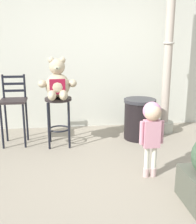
# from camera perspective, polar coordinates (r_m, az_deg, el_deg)

# --- Properties ---
(ground_plane) EXTENTS (24.00, 24.00, 0.00)m
(ground_plane) POSITION_cam_1_polar(r_m,az_deg,el_deg) (3.36, 3.25, -13.82)
(ground_plane) COLOR gray
(building_wall) EXTENTS (6.46, 0.30, 3.33)m
(building_wall) POSITION_cam_1_polar(r_m,az_deg,el_deg) (5.25, -1.12, 15.32)
(building_wall) COLOR beige
(building_wall) RESTS_ON ground_plane
(bar_stool_with_teddy) EXTENTS (0.40, 0.40, 0.75)m
(bar_stool_with_teddy) POSITION_cam_1_polar(r_m,az_deg,el_deg) (4.29, -7.99, 0.12)
(bar_stool_with_teddy) COLOR #2A2324
(bar_stool_with_teddy) RESTS_ON ground_plane
(teddy_bear) EXTENTS (0.56, 0.51, 0.60)m
(teddy_bear) POSITION_cam_1_polar(r_m,az_deg,el_deg) (4.17, -8.21, 5.79)
(teddy_bear) COLOR tan
(teddy_bear) RESTS_ON bar_stool_with_teddy
(child_walking) EXTENTS (0.29, 0.23, 0.91)m
(child_walking) POSITION_cam_1_polar(r_m,az_deg,el_deg) (3.28, 10.88, -2.28)
(child_walking) COLOR #C4A3A1
(child_walking) RESTS_ON ground_plane
(trash_bin) EXTENTS (0.52, 0.52, 0.66)m
(trash_bin) POSITION_cam_1_polar(r_m,az_deg,el_deg) (4.64, 8.38, -1.37)
(trash_bin) COLOR black
(trash_bin) RESTS_ON ground_plane
(lamppost) EXTENTS (0.33, 0.33, 2.64)m
(lamppost) POSITION_cam_1_polar(r_m,az_deg,el_deg) (4.95, 13.80, 7.61)
(lamppost) COLOR #ABAE9E
(lamppost) RESTS_ON ground_plane
(bar_chair_empty) EXTENTS (0.38, 0.38, 1.07)m
(bar_chair_empty) POSITION_cam_1_polar(r_m,az_deg,el_deg) (4.47, -16.72, 1.41)
(bar_chair_empty) COLOR #2A2324
(bar_chair_empty) RESTS_ON ground_plane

